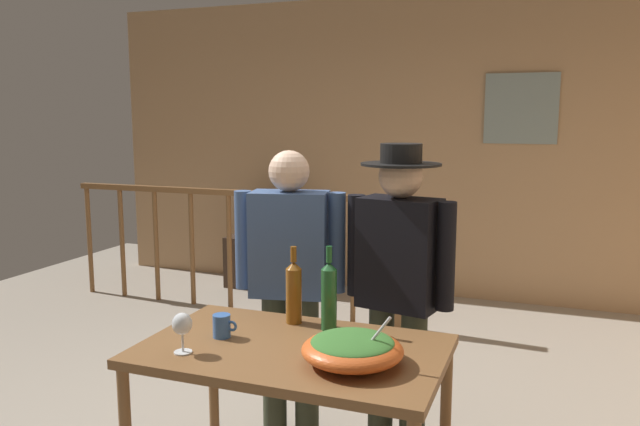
# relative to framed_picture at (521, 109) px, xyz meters

# --- Properties ---
(back_wall) EXTENTS (6.27, 0.10, 2.84)m
(back_wall) POSITION_rel_framed_picture_xyz_m (-1.03, 0.06, -0.37)
(back_wall) COLOR tan
(back_wall) RESTS_ON ground_plane
(framed_picture) EXTENTS (0.63, 0.03, 0.62)m
(framed_picture) POSITION_rel_framed_picture_xyz_m (0.00, 0.00, 0.00)
(framed_picture) COLOR gray
(stair_railing) EXTENTS (3.18, 0.10, 1.13)m
(stair_railing) POSITION_rel_framed_picture_xyz_m (-1.94, -1.07, -1.11)
(stair_railing) COLOR brown
(stair_railing) RESTS_ON ground_plane
(tv_console) EXTENTS (0.90, 0.40, 0.51)m
(tv_console) POSITION_rel_framed_picture_xyz_m (-2.32, -0.29, -1.53)
(tv_console) COLOR #38281E
(tv_console) RESTS_ON ground_plane
(flat_screen_tv) EXTENTS (0.54, 0.12, 0.43)m
(flat_screen_tv) POSITION_rel_framed_picture_xyz_m (-2.32, -0.32, -1.02)
(flat_screen_tv) COLOR black
(flat_screen_tv) RESTS_ON tv_console
(serving_table) EXTENTS (1.27, 0.78, 0.77)m
(serving_table) POSITION_rel_framed_picture_xyz_m (-0.69, -3.60, -1.10)
(serving_table) COLOR brown
(serving_table) RESTS_ON ground_plane
(salad_bowl) EXTENTS (0.40, 0.40, 0.21)m
(salad_bowl) POSITION_rel_framed_picture_xyz_m (-0.40, -3.69, -0.96)
(salad_bowl) COLOR #DB5B23
(salad_bowl) RESTS_ON serving_table
(wine_glass) EXTENTS (0.08, 0.08, 0.17)m
(wine_glass) POSITION_rel_framed_picture_xyz_m (-1.08, -3.82, -0.90)
(wine_glass) COLOR silver
(wine_glass) RESTS_ON serving_table
(wine_bottle_green) EXTENTS (0.07, 0.07, 0.39)m
(wine_bottle_green) POSITION_rel_framed_picture_xyz_m (-0.62, -3.35, -0.86)
(wine_bottle_green) COLOR #1E5628
(wine_bottle_green) RESTS_ON serving_table
(wine_bottle_amber) EXTENTS (0.07, 0.07, 0.36)m
(wine_bottle_amber) POSITION_rel_framed_picture_xyz_m (-0.80, -3.32, -0.87)
(wine_bottle_amber) COLOR brown
(wine_bottle_amber) RESTS_ON serving_table
(mug_blue) EXTENTS (0.11, 0.08, 0.10)m
(mug_blue) POSITION_rel_framed_picture_xyz_m (-1.02, -3.60, -0.97)
(mug_blue) COLOR #3866B2
(mug_blue) RESTS_ON serving_table
(person_standing_left) EXTENTS (0.58, 0.30, 1.55)m
(person_standing_left) POSITION_rel_framed_picture_xyz_m (-0.98, -2.94, -0.87)
(person_standing_left) COLOR #2D3323
(person_standing_left) RESTS_ON ground_plane
(person_standing_right) EXTENTS (0.57, 0.39, 1.59)m
(person_standing_right) POSITION_rel_framed_picture_xyz_m (-0.39, -2.94, -0.85)
(person_standing_right) COLOR #2D3323
(person_standing_right) RESTS_ON ground_plane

